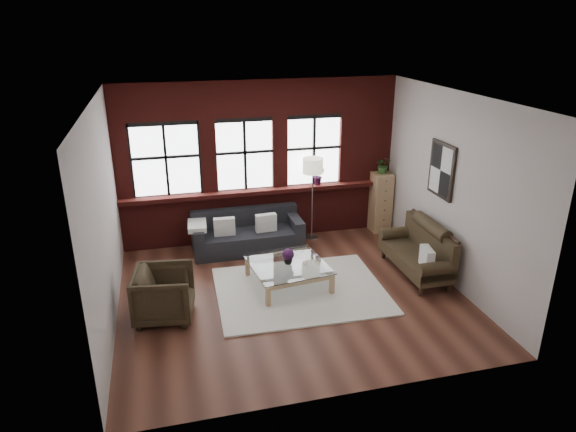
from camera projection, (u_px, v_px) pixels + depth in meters
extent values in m
plane|color=#49251A|center=(291.00, 294.00, 8.47)|extent=(5.50, 5.50, 0.00)
plane|color=white|center=(292.00, 98.00, 7.31)|extent=(5.50, 5.50, 0.00)
plane|color=beige|center=(260.00, 162.00, 10.15)|extent=(5.50, 0.00, 5.50)
plane|color=beige|center=(349.00, 278.00, 5.63)|extent=(5.50, 0.00, 5.50)
plane|color=beige|center=(104.00, 219.00, 7.26)|extent=(0.00, 5.00, 5.00)
plane|color=beige|center=(451.00, 189.00, 8.52)|extent=(0.00, 5.00, 5.00)
cube|color=#5B1815|center=(262.00, 191.00, 10.22)|extent=(5.50, 0.30, 0.08)
cube|color=silver|center=(300.00, 290.00, 8.56)|extent=(2.83, 2.26, 0.03)
cube|color=silver|center=(224.00, 227.00, 9.70)|extent=(0.41, 0.16, 0.34)
cube|color=silver|center=(266.00, 223.00, 9.88)|extent=(0.41, 0.16, 0.34)
cube|color=silver|center=(427.00, 258.00, 8.45)|extent=(0.20, 0.40, 0.34)
imported|color=black|center=(164.00, 294.00, 7.68)|extent=(0.99, 0.97, 0.79)
imported|color=#B2B2B2|center=(288.00, 260.00, 8.59)|extent=(0.17, 0.17, 0.14)
sphere|color=#411846|center=(288.00, 254.00, 8.55)|extent=(0.20, 0.20, 0.20)
cube|color=tan|center=(381.00, 202.00, 10.80)|extent=(0.39, 0.39, 1.26)
imported|color=#2D5923|center=(383.00, 165.00, 10.51)|extent=(0.33, 0.29, 0.35)
imported|color=#411846|center=(319.00, 176.00, 10.38)|extent=(0.26, 0.24, 0.38)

